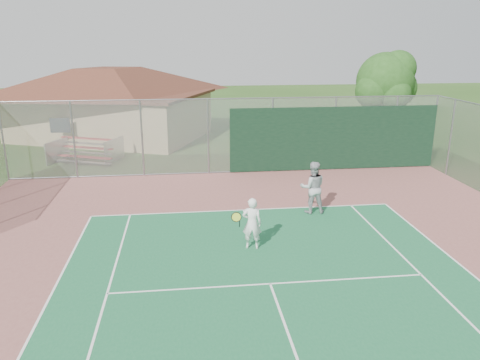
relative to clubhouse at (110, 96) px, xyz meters
name	(u,v)px	position (x,y,z in m)	size (l,w,h in m)	color
back_fence	(275,137)	(8.80, -9.35, -0.97)	(20.08, 0.11, 3.53)	gray
clubhouse	(110,96)	(0.00, 0.00, 0.00)	(14.18, 11.97, 5.20)	tan
bleachers	(86,150)	(-0.47, -6.27, -2.04)	(3.64, 2.83, 1.13)	#A62D26
tree	(386,83)	(16.42, -3.99, 0.97)	(3.93, 3.73, 5.49)	#3D2716
player_white_front	(252,224)	(6.52, -17.72, -1.84)	(0.99, 0.60, 1.59)	white
player_grey_back	(313,188)	(9.13, -14.98, -1.69)	(0.97, 0.79, 1.90)	#A4A6A9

